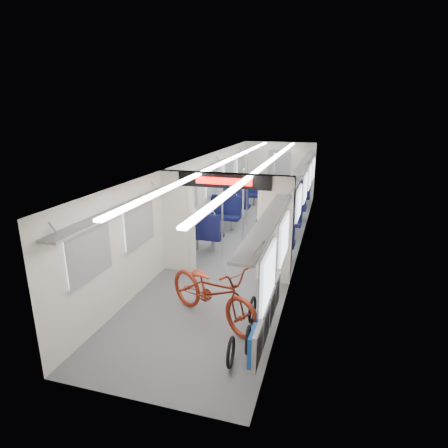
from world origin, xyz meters
name	(u,v)px	position (x,y,z in m)	size (l,w,h in m)	color
carriage	(244,193)	(0.00, -0.27, 1.50)	(12.00, 12.02, 2.31)	#515456
bicycle	(213,291)	(0.33, -3.91, 0.57)	(0.75, 2.16, 1.13)	maroon
flip_bench	(266,314)	(1.35, -4.43, 0.58)	(0.12, 2.11, 0.53)	gray
bike_hoop_a	(231,354)	(0.95, -5.01, 0.21)	(0.46, 0.46, 0.05)	black
bike_hoop_b	(248,341)	(1.12, -4.64, 0.20)	(0.45, 0.45, 0.05)	black
bike_hoop_c	(252,311)	(1.00, -3.77, 0.21)	(0.48, 0.48, 0.05)	black
seat_bay_near_left	(215,220)	(-0.93, 0.21, 0.57)	(0.96, 2.29, 1.17)	#0C0E35
seat_bay_near_right	(281,227)	(0.93, 0.14, 0.56)	(0.94, 2.19, 1.14)	#0C0E35
seat_bay_far_left	(242,196)	(-0.94, 3.45, 0.56)	(0.94, 2.19, 1.14)	#0C0E35
seat_bay_far_right	(295,198)	(0.93, 3.71, 0.55)	(0.92, 2.13, 1.12)	#0C0E35
stanchion_near_left	(222,215)	(-0.31, -1.17, 1.15)	(0.04, 0.04, 2.30)	silver
stanchion_near_right	(243,218)	(0.22, -1.29, 1.15)	(0.04, 0.04, 2.30)	silver
stanchion_far_left	(247,190)	(-0.39, 1.79, 1.15)	(0.04, 0.04, 2.30)	silver
stanchion_far_right	(273,190)	(0.41, 1.97, 1.15)	(0.04, 0.04, 2.30)	silver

